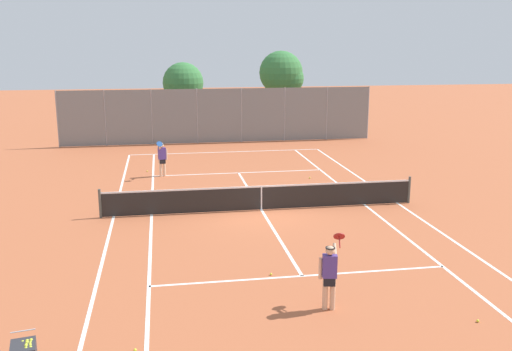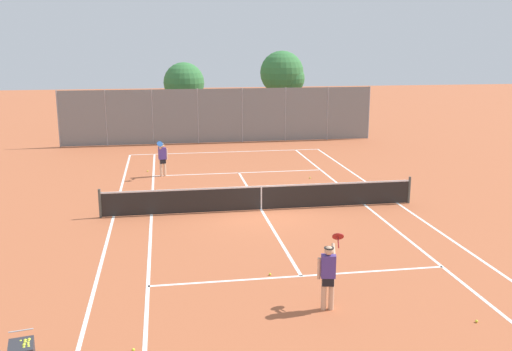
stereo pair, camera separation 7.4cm
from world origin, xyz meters
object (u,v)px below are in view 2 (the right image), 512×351
loose_tennis_ball_0 (477,321)px  loose_tennis_ball_4 (368,198)px  player_far_left (162,157)px  loose_tennis_ball_5 (270,274)px  loose_tennis_ball_3 (148,171)px  tree_behind_left (184,84)px  player_near_side (328,273)px  tree_behind_right (284,75)px  loose_tennis_ball_1 (310,178)px  loose_tennis_ball_2 (133,350)px  tennis_net (261,197)px

loose_tennis_ball_0 → loose_tennis_ball_4: 10.63m
player_far_left → loose_tennis_ball_5: bearing=-77.2°
loose_tennis_ball_0 → player_far_left: bearing=113.7°
loose_tennis_ball_3 → tree_behind_left: bearing=78.7°
player_near_side → loose_tennis_ball_3: bearing=106.1°
player_far_left → tree_behind_left: bearing=83.0°
tree_behind_right → loose_tennis_ball_4: bearing=-90.9°
loose_tennis_ball_0 → loose_tennis_ball_5: bearing=140.5°
player_near_side → player_far_left: size_ratio=1.00×
loose_tennis_ball_1 → tree_behind_left: (-5.23, 14.37, 3.44)m
loose_tennis_ball_3 → tree_behind_right: 15.37m
loose_tennis_ball_0 → tree_behind_right: bearing=86.9°
player_far_left → loose_tennis_ball_1: (6.80, -1.63, -0.89)m
loose_tennis_ball_1 → loose_tennis_ball_4: same height
player_near_side → player_far_left: bearing=104.5°
player_near_side → player_far_left: (-3.81, 14.72, 0.00)m
loose_tennis_ball_2 → loose_tennis_ball_4: bearing=49.7°
loose_tennis_ball_0 → loose_tennis_ball_1: same height
loose_tennis_ball_3 → tree_behind_left: tree_behind_left is taller
player_near_side → tree_behind_left: size_ratio=0.36×
tree_behind_left → tree_behind_right: 7.00m
loose_tennis_ball_1 → player_near_side: bearing=-102.9°
loose_tennis_ball_4 → tree_behind_left: bearing=110.3°
player_far_left → loose_tennis_ball_2: 15.97m
player_far_left → loose_tennis_ball_3: 1.59m
player_far_left → loose_tennis_ball_4: (8.26, -5.39, -0.89)m
loose_tennis_ball_1 → loose_tennis_ball_2: bearing=-117.7°
player_near_side → loose_tennis_ball_4: bearing=64.5°
loose_tennis_ball_0 → loose_tennis_ball_1: bearing=90.8°
player_far_left → loose_tennis_ball_3: (-0.76, 1.08, -0.89)m
loose_tennis_ball_1 → loose_tennis_ball_3: same height
loose_tennis_ball_3 → tree_behind_left: (2.32, 11.65, 3.44)m
loose_tennis_ball_2 → tree_behind_right: tree_behind_right is taller
tree_behind_left → tree_behind_right: bearing=-0.7°
player_near_side → tree_behind_right: tree_behind_right is taller
tennis_net → loose_tennis_ball_5: (-0.83, -6.20, -0.48)m
loose_tennis_ball_3 → loose_tennis_ball_4: bearing=-35.7°
loose_tennis_ball_0 → loose_tennis_ball_4: size_ratio=1.00×
loose_tennis_ball_1 → tree_behind_left: bearing=110.0°
loose_tennis_ball_3 → tennis_net: bearing=-59.1°
loose_tennis_ball_3 → loose_tennis_ball_1: bearing=-19.8°
player_far_left → loose_tennis_ball_5: 12.86m
player_near_side → loose_tennis_ball_3: 16.47m
loose_tennis_ball_2 → loose_tennis_ball_4: (8.95, 10.54, 0.00)m
player_far_left → loose_tennis_ball_5: size_ratio=26.88×
player_near_side → loose_tennis_ball_4: player_near_side is taller
player_near_side → loose_tennis_ball_1: player_near_side is taller
tree_behind_right → player_near_side: bearing=-99.8°
tennis_net → loose_tennis_ball_0: 10.20m
player_near_side → tree_behind_left: tree_behind_left is taller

